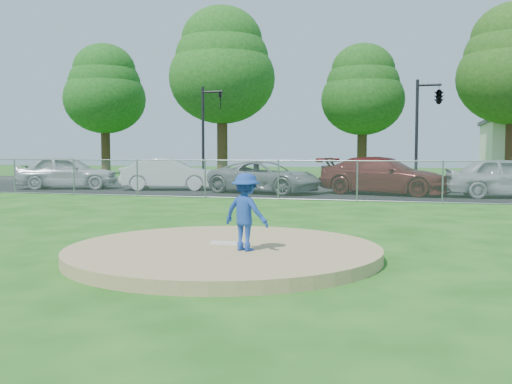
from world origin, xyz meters
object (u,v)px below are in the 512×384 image
at_px(parked_car_silver, 68,172).
at_px(parked_car_darkred, 384,176).
at_px(traffic_signal_left, 207,126).
at_px(traffic_signal_center, 437,98).
at_px(tree_center, 363,89).
at_px(tree_left, 222,65).
at_px(pitcher, 246,212).
at_px(parked_car_gray, 265,177).
at_px(traffic_cone, 221,185).
at_px(parked_car_white, 170,174).
at_px(parked_car_pearl, 507,177).
at_px(tree_far_left, 105,89).

height_order(parked_car_silver, parked_car_darkred, parked_car_silver).
height_order(traffic_signal_left, traffic_signal_center, same).
relative_size(tree_center, traffic_signal_center, 1.76).
height_order(tree_left, tree_center, tree_left).
distance_m(pitcher, parked_car_gray, 15.88).
bearing_deg(tree_center, parked_car_darkred, -81.51).
bearing_deg(traffic_cone, traffic_signal_left, 115.83).
xyz_separation_m(parked_car_white, parked_car_darkred, (10.05, -0.13, 0.05)).
distance_m(traffic_signal_left, parked_car_darkred, 12.47).
bearing_deg(tree_center, traffic_signal_center, -67.51).
xyz_separation_m(traffic_signal_left, parked_car_pearl, (15.33, -6.68, -2.54)).
distance_m(tree_far_left, traffic_signal_left, 17.60).
xyz_separation_m(tree_center, parked_car_pearl, (7.56, -18.68, -5.65)).
bearing_deg(traffic_signal_left, parked_car_gray, -52.01).
relative_size(pitcher, parked_car_white, 0.28).
distance_m(tree_left, parked_car_darkred, 21.20).
bearing_deg(parked_car_darkred, tree_left, 53.77).
xyz_separation_m(tree_left, parked_car_gray, (7.64, -15.91, -7.53)).
bearing_deg(traffic_cone, parked_car_pearl, -0.37).
distance_m(traffic_cone, parked_car_darkred, 7.32).
height_order(traffic_signal_center, parked_car_darkred, traffic_signal_center).
relative_size(traffic_signal_left, pitcher, 4.39).
relative_size(tree_center, traffic_signal_left, 1.76).
distance_m(parked_car_white, parked_car_gray, 5.02).
relative_size(tree_far_left, parked_car_gray, 2.12).
bearing_deg(traffic_cone, tree_far_left, 133.03).
bearing_deg(pitcher, traffic_cone, -50.36).
height_order(tree_left, parked_car_silver, tree_left).
height_order(traffic_signal_left, parked_car_white, traffic_signal_left).
xyz_separation_m(tree_center, parked_car_darkred, (2.72, -18.25, -5.65)).
bearing_deg(tree_center, parked_car_white, -112.01).
bearing_deg(tree_left, traffic_signal_center, -31.02).
height_order(pitcher, parked_car_pearl, parked_car_pearl).
height_order(tree_far_left, parked_car_gray, tree_far_left).
bearing_deg(traffic_cone, tree_left, 109.20).
xyz_separation_m(tree_center, pitcher, (1.50, -34.32, -5.63)).
bearing_deg(traffic_signal_center, tree_far_left, 157.04).
bearing_deg(tree_left, tree_far_left, 169.70).
relative_size(traffic_cone, parked_car_gray, 0.12).
bearing_deg(parked_car_darkred, traffic_signal_center, -5.86).
distance_m(pitcher, traffic_cone, 16.85).
bearing_deg(tree_center, tree_left, -163.30).
bearing_deg(tree_far_left, parked_car_pearl, -31.75).
xyz_separation_m(pitcher, parked_car_pearl, (6.07, 15.64, -0.02)).
relative_size(parked_car_white, parked_car_gray, 0.90).
xyz_separation_m(tree_far_left, traffic_cone, (16.43, -17.60, -6.74)).
bearing_deg(traffic_signal_center, tree_left, 148.98).
relative_size(tree_center, parked_car_white, 2.16).
relative_size(tree_left, parked_car_darkred, 2.26).
distance_m(tree_far_left, parked_car_silver, 20.60).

